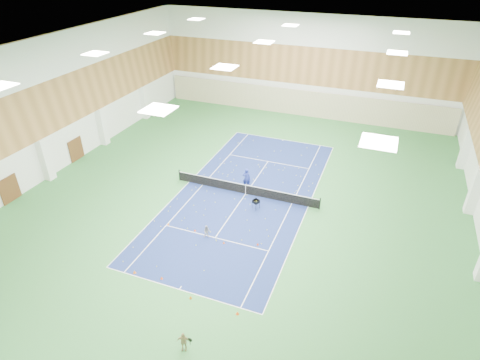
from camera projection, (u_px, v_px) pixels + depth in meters
name	position (u px, v px, depth m)	size (l,w,h in m)	color
ground	(246.00, 194.00, 34.59)	(40.00, 40.00, 0.00)	#317337
room_shell	(246.00, 130.00, 31.53)	(36.00, 40.00, 12.00)	white
wood_cladding	(246.00, 106.00, 30.51)	(36.00, 40.00, 8.00)	#A6713D
ceiling_light_grid	(247.00, 53.00, 28.51)	(21.40, 25.40, 0.06)	white
court_surface	(246.00, 194.00, 34.59)	(10.97, 23.77, 0.01)	navy
tennis_balls_scatter	(246.00, 194.00, 34.57)	(10.57, 22.77, 0.07)	yellow
tennis_net	(246.00, 189.00, 34.31)	(12.80, 0.10, 1.10)	black
back_curtain	(301.00, 103.00, 49.62)	(35.40, 0.16, 3.20)	#C6B793
door_left_a	(9.00, 189.00, 33.18)	(0.08, 1.80, 2.20)	#593319
door_left_b	(76.00, 149.00, 39.59)	(0.08, 1.80, 2.20)	#593319
coach	(247.00, 178.00, 34.97)	(0.71, 0.47, 1.94)	navy
child_court	(207.00, 232.00, 29.25)	(0.50, 0.39, 1.03)	#92929A
child_apron	(183.00, 341.00, 21.07)	(0.73, 0.30, 1.24)	#9F8B5B
ball_cart	(256.00, 204.00, 32.48)	(0.49, 0.49, 0.85)	black
cone_svc_a	(168.00, 224.00, 30.74)	(0.17, 0.17, 0.19)	orange
cone_svc_b	(195.00, 230.00, 30.09)	(0.18, 0.18, 0.19)	#E5400C
cone_svc_c	(224.00, 242.00, 28.86)	(0.17, 0.17, 0.19)	#FD580D
cone_svc_d	(258.00, 244.00, 28.71)	(0.18, 0.18, 0.20)	red
cone_base_a	(134.00, 272.00, 26.25)	(0.21, 0.21, 0.24)	orange
cone_base_b	(162.00, 278.00, 25.80)	(0.18, 0.18, 0.20)	#FC510D
cone_base_c	(191.00, 297.00, 24.39)	(0.19, 0.19, 0.21)	#D5640B
cone_base_d	(237.00, 313.00, 23.34)	(0.20, 0.20, 0.22)	#FF4A0D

